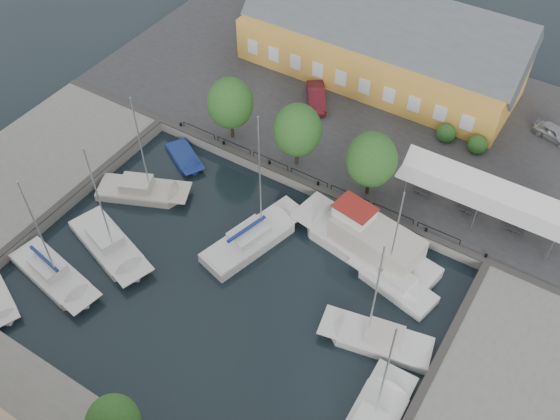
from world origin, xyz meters
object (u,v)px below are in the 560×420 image
at_px(east_boat_b, 378,340).
at_px(center_sailboat, 253,240).
at_px(tent_canopy, 486,193).
at_px(car_silver, 554,133).
at_px(west_boat_b, 142,192).
at_px(west_boat_c, 110,246).
at_px(launch_nw, 185,158).
at_px(car_red, 316,97).
at_px(east_boat_a, 394,285).
at_px(west_boat_d, 54,276).
at_px(warehouse, 376,43).
at_px(trawler, 369,245).

bearing_deg(east_boat_b, center_sailboat, 166.90).
relative_size(tent_canopy, car_silver, 3.55).
relative_size(center_sailboat, west_boat_b, 1.18).
distance_m(west_boat_c, launch_nw, 11.76).
relative_size(tent_canopy, center_sailboat, 1.07).
relative_size(car_red, west_boat_b, 0.43).
distance_m(east_boat_a, west_boat_c, 22.79).
distance_m(west_boat_d, launch_nw, 16.17).
height_order(car_silver, car_red, car_red).
distance_m(car_silver, car_red, 22.48).
relative_size(car_silver, car_red, 0.82).
bearing_deg(east_boat_b, west_boat_c, -170.63).
height_order(center_sailboat, east_boat_b, center_sailboat).
xyz_separation_m(east_boat_a, west_boat_c, (-21.06, -8.71, -0.00)).
bearing_deg(west_boat_b, launch_nw, 86.06).
distance_m(east_boat_a, west_boat_b, 23.05).
xyz_separation_m(warehouse, west_boat_b, (-9.40, -25.97, -4.17)).
bearing_deg(west_boat_c, launch_nw, 97.16).
bearing_deg(west_boat_b, center_sailboat, 2.67).
height_order(center_sailboat, west_boat_d, center_sailboat).
distance_m(tent_canopy, east_boat_a, 10.56).
bearing_deg(west_boat_d, east_boat_a, 30.21).
bearing_deg(car_silver, car_red, 124.52).
height_order(trawler, west_boat_d, west_boat_d).
height_order(warehouse, launch_nw, warehouse).
xyz_separation_m(car_silver, car_red, (-21.30, -7.18, 0.12)).
bearing_deg(trawler, east_boat_a, -31.18).
xyz_separation_m(warehouse, car_silver, (19.04, -0.72, -2.76)).
bearing_deg(car_silver, trawler, 173.12).
xyz_separation_m(center_sailboat, west_boat_d, (-11.09, -11.13, -0.09)).
height_order(car_red, west_boat_c, west_boat_c).
distance_m(car_red, center_sailboat, 18.09).
relative_size(car_red, west_boat_d, 0.41).
bearing_deg(west_boat_b, car_red, 68.47).
xyz_separation_m(warehouse, east_boat_a, (13.51, -23.36, -4.17)).
xyz_separation_m(trawler, west_boat_c, (-17.89, -10.63, -0.76)).
relative_size(car_silver, trawler, 0.30).
bearing_deg(car_red, east_boat_a, -78.60).
distance_m(trawler, east_boat_b, 8.23).
height_order(car_red, west_boat_d, west_boat_d).
height_order(car_red, trawler, trawler).
bearing_deg(center_sailboat, west_boat_b, -177.33).
distance_m(center_sailboat, trawler, 9.35).
bearing_deg(east_boat_a, trawler, 148.82).
height_order(west_boat_d, launch_nw, west_boat_d).
height_order(west_boat_c, launch_nw, west_boat_c).
bearing_deg(tent_canopy, center_sailboat, -141.73).
xyz_separation_m(tent_canopy, west_boat_d, (-25.78, -22.71, -3.41)).
height_order(warehouse, car_red, warehouse).
relative_size(warehouse, west_boat_b, 2.57).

